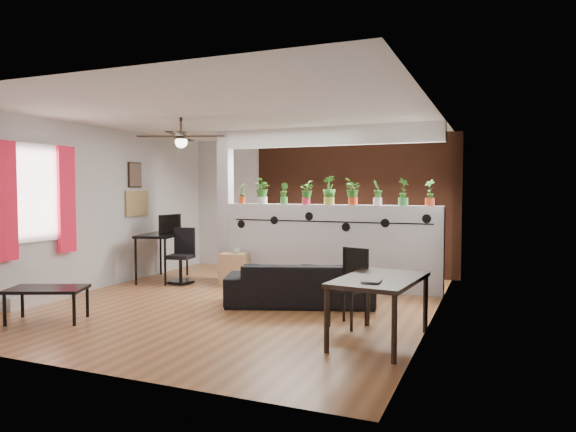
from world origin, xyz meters
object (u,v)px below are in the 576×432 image
Objects in this scene: potted_plant_7 at (403,191)px; computer_desk at (163,238)px; cube_shelf at (234,269)px; potted_plant_0 at (242,193)px; ceiling_fan at (181,138)px; potted_plant_1 at (263,190)px; potted_plant_8 at (430,192)px; folding_chair at (352,280)px; potted_plant_6 at (378,192)px; office_chair at (182,259)px; dining_table at (380,284)px; cup at (237,250)px; potted_plant_2 at (284,193)px; potted_plant_3 at (306,192)px; potted_plant_4 at (329,189)px; potted_plant_5 at (353,191)px; coffee_table at (47,291)px; sofa at (300,284)px.

computer_desk is (-4.11, -0.45, -0.83)m from potted_plant_7.
potted_plant_0 is at bearing 82.15° from cube_shelf.
cube_shelf is at bearing 88.21° from ceiling_fan.
potted_plant_1 is 1.10× the size of potted_plant_8.
folding_chair is (3.88, -1.66, -0.21)m from computer_desk.
cube_shelf is 0.58× the size of folding_chair.
potted_plant_6 is at bearing 180.00° from potted_plant_7.
dining_table is at bearing -28.33° from office_chair.
cup is at bearing -11.98° from cube_shelf.
folding_chair is at bearing -46.99° from cube_shelf.
potted_plant_3 reaches higher than potted_plant_2.
potted_plant_1 reaches higher than dining_table.
potted_plant_6 is 3.47m from office_chair.
potted_plant_0 is at bearing 18.31° from computer_desk.
potted_plant_4 is 2.55m from folding_chair.
ceiling_fan is at bearing -147.12° from potted_plant_7.
cup is at bearing -169.58° from potted_plant_5.
folding_chair reaches higher than computer_desk.
potted_plant_2 is 3.11× the size of cup.
ceiling_fan is 2.57× the size of potted_plant_4.
coffee_table is (-0.98, -3.00, -0.20)m from cup.
sofa is (-1.17, -1.34, -1.29)m from potted_plant_7.
potted_plant_1 is 0.36× the size of computer_desk.
sofa is 1.85m from cube_shelf.
cube_shelf is 0.40× the size of dining_table.
potted_plant_3 is at bearing 4.78° from cube_shelf.
potted_plant_8 is 2.43m from folding_chair.
coffee_table is (-3.89, -0.70, -0.24)m from dining_table.
coffee_table is (-3.45, -1.24, -0.17)m from folding_chair.
potted_plant_8 is (1.98, 0.00, 0.00)m from potted_plant_3.
potted_plant_4 is at bearing 0.68° from cube_shelf.
potted_plant_1 is 0.40m from potted_plant_2.
potted_plant_1 is at bearing -67.78° from sofa.
computer_desk is at bearing -176.14° from cup.
potted_plant_2 is 2.37m from potted_plant_8.
sofa is at bearing -44.35° from cube_shelf.
potted_plant_8 reaches higher than potted_plant_2.
computer_desk is (-4.50, -0.45, -0.82)m from potted_plant_8.
potted_plant_0 is 1.63m from computer_desk.
potted_plant_0 is 3.16m from potted_plant_8.
potted_plant_4 is at bearing 53.40° from coffee_table.
dining_table is at bearing -15.86° from ceiling_fan.
dining_table is 3.96m from coffee_table.
potted_plant_6 is at bearing 8.66° from cup.
potted_plant_1 is 3.84× the size of cup.
potted_plant_1 reaches higher than potted_plant_7.
ceiling_fan is 2.79m from potted_plant_5.
computer_desk is 4.23m from folding_chair.
potted_plant_4 is 1.20× the size of potted_plant_6.
folding_chair reaches higher than cube_shelf.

